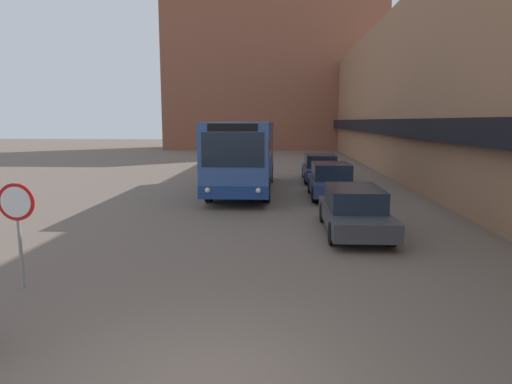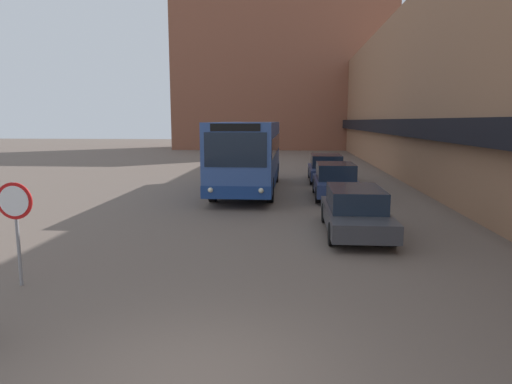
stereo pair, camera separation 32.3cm
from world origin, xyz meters
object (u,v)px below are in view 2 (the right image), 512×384
city_bus (248,154)px  parked_car_front (355,210)px  stop_sign (15,212)px  parked_car_middle (335,181)px  parked_car_back (326,168)px

city_bus → parked_car_front: size_ratio=2.24×
parked_car_front → stop_sign: stop_sign is taller
city_bus → parked_car_front: bearing=-63.9°
parked_car_middle → parked_car_back: (-0.00, 5.73, -0.02)m
stop_sign → parked_car_front: bearing=34.2°
city_bus → stop_sign: size_ratio=4.80×
stop_sign → city_bus: bearing=75.4°
parked_car_front → stop_sign: (-7.54, -5.12, 0.86)m
parked_car_middle → stop_sign: (-7.54, -11.65, 0.80)m
city_bus → parked_car_front: 9.27m
parked_car_back → stop_sign: size_ratio=2.17×
city_bus → parked_car_middle: bearing=-23.2°
city_bus → stop_sign: (-3.49, -13.38, -0.24)m
city_bus → parked_car_middle: (4.05, -1.73, -1.04)m
parked_car_front → parked_car_middle: 6.53m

